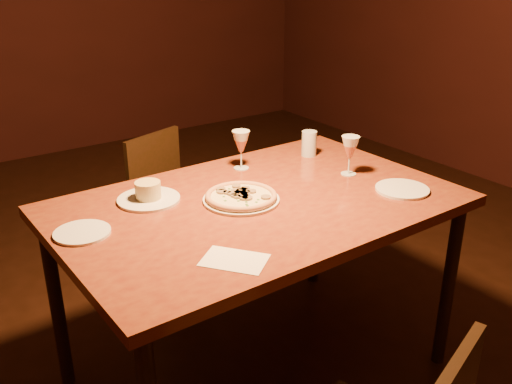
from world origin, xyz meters
TOP-DOWN VIEW (x-y plane):
  - dining_table at (0.21, 0.07)m, footprint 1.51×0.98m
  - chair_far at (0.32, 1.04)m, footprint 0.48×0.48m
  - pizza_plate at (0.16, 0.11)m, footprint 0.29×0.29m
  - ramekin_saucer at (-0.12, 0.31)m, footprint 0.24×0.24m
  - wine_glass_far at (0.36, 0.40)m, footprint 0.08×0.08m
  - wine_glass_right at (0.69, 0.08)m, footprint 0.08×0.08m
  - water_tumbler at (0.71, 0.36)m, footprint 0.07×0.07m
  - side_plate_left at (-0.42, 0.19)m, footprint 0.19×0.19m
  - side_plate_near at (0.74, -0.17)m, footprint 0.21×0.21m
  - menu_card at (-0.11, -0.26)m, footprint 0.22×0.24m

SIDE VIEW (x-z plane):
  - chair_far at x=0.32m, z-range 0.05..0.83m
  - dining_table at x=0.21m, z-range 0.33..1.13m
  - menu_card at x=-0.11m, z-range 0.80..0.80m
  - side_plate_left at x=-0.42m, z-range 0.80..0.81m
  - side_plate_near at x=0.74m, z-range 0.80..0.81m
  - pizza_plate at x=0.16m, z-range 0.80..0.83m
  - ramekin_saucer at x=-0.12m, z-range 0.79..0.86m
  - water_tumbler at x=0.71m, z-range 0.80..0.92m
  - wine_glass_right at x=0.69m, z-range 0.80..0.97m
  - wine_glass_far at x=0.36m, z-range 0.80..0.97m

